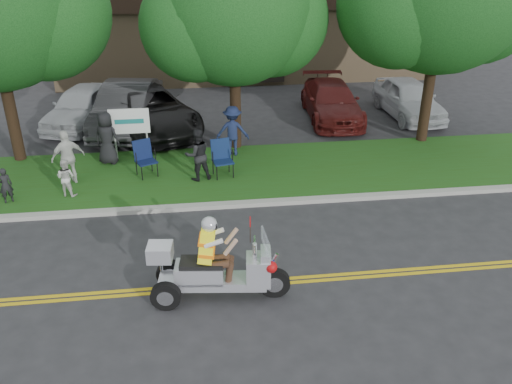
{
  "coord_description": "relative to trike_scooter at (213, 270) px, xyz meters",
  "views": [
    {
      "loc": [
        -1.0,
        -9.92,
        6.93
      ],
      "look_at": [
        0.52,
        2.0,
        0.93
      ],
      "focal_mm": 38.0,
      "sensor_mm": 36.0,
      "label": 1
    }
  ],
  "objects": [
    {
      "name": "parked_car_mid",
      "position": [
        -1.79,
        10.3,
        0.13
      ],
      "size": [
        4.5,
        6.2,
        1.57
      ],
      "primitive_type": "imported",
      "rotation": [
        0.0,
        0.0,
        0.38
      ],
      "color": "black",
      "rests_on": "ground"
    },
    {
      "name": "business_sign",
      "position": [
        -2.19,
        7.43,
        0.6
      ],
      "size": [
        1.25,
        0.06,
        1.75
      ],
      "color": "silver",
      "rests_on": "ground"
    },
    {
      "name": "spectator_chair_a",
      "position": [
        1.05,
        7.34,
        0.27
      ],
      "size": [
        1.13,
        0.76,
        1.63
      ],
      "primitive_type": "imported",
      "rotation": [
        0.0,
        0.0,
        2.99
      ],
      "color": "#1A2449",
      "rests_on": "grass_verge"
    },
    {
      "name": "curb",
      "position": [
        0.71,
        3.88,
        -0.59
      ],
      "size": [
        60.0,
        0.25,
        0.12
      ],
      "primitive_type": "cube",
      "color": "#A8A89E",
      "rests_on": "ground"
    },
    {
      "name": "lawn_chair_a",
      "position": [
        0.58,
        5.8,
        0.06
      ],
      "size": [
        0.68,
        0.69,
        1.09
      ],
      "rotation": [
        0.0,
        0.0,
        0.19
      ],
      "color": "black",
      "rests_on": "grass_verge"
    },
    {
      "name": "parked_car_right",
      "position": [
        5.21,
        10.78,
        0.04
      ],
      "size": [
        2.19,
        4.84,
        1.38
      ],
      "primitive_type": "imported",
      "rotation": [
        0.0,
        0.0,
        -0.06
      ],
      "color": "#4F1412",
      "rests_on": "ground"
    },
    {
      "name": "parked_car_far_left",
      "position": [
        -4.29,
        11.21,
        0.09
      ],
      "size": [
        2.92,
        4.7,
        1.49
      ],
      "primitive_type": "imported",
      "rotation": [
        0.0,
        0.0,
        -0.28
      ],
      "color": "silver",
      "rests_on": "ground"
    },
    {
      "name": "spectator_adult_mid",
      "position": [
        -0.13,
        5.55,
        0.23
      ],
      "size": [
        0.88,
        0.77,
        1.56
      ],
      "primitive_type": "imported",
      "rotation": [
        0.0,
        0.0,
        3.4
      ],
      "color": "black",
      "rests_on": "grass_verge"
    },
    {
      "name": "parked_car_far_right",
      "position": [
        8.28,
        10.65,
        0.08
      ],
      "size": [
        1.87,
        4.36,
        1.47
      ],
      "primitive_type": "imported",
      "rotation": [
        0.0,
        0.0,
        0.03
      ],
      "color": "#B9BCC1",
      "rests_on": "ground"
    },
    {
      "name": "child_right",
      "position": [
        -3.77,
        4.96,
        -0.01
      ],
      "size": [
        0.63,
        0.57,
        1.08
      ],
      "primitive_type": "imported",
      "rotation": [
        0.0,
        0.0,
        2.77
      ],
      "color": "silver",
      "rests_on": "grass_verge"
    },
    {
      "name": "ground",
      "position": [
        0.71,
        0.83,
        -0.65
      ],
      "size": [
        120.0,
        120.0,
        0.0
      ],
      "primitive_type": "plane",
      "color": "#28282B",
      "rests_on": "ground"
    },
    {
      "name": "parked_car_left",
      "position": [
        -2.57,
        10.58,
        0.18
      ],
      "size": [
        2.53,
        5.28,
        1.67
      ],
      "primitive_type": "imported",
      "rotation": [
        0.0,
        0.0,
        -0.15
      ],
      "color": "#323235",
      "rests_on": "ground"
    },
    {
      "name": "child_left",
      "position": [
        -5.32,
        4.73,
        -0.05
      ],
      "size": [
        0.43,
        0.37,
        1.0
      ],
      "primitive_type": "imported",
      "rotation": [
        0.0,
        0.0,
        3.57
      ],
      "color": "black",
      "rests_on": "grass_verge"
    },
    {
      "name": "spectator_chair_b",
      "position": [
        -2.89,
        7.13,
        0.28
      ],
      "size": [
        0.94,
        0.78,
        1.66
      ],
      "primitive_type": "imported",
      "rotation": [
        0.0,
        0.0,
        2.79
      ],
      "color": "black",
      "rests_on": "grass_verge"
    },
    {
      "name": "grass_verge",
      "position": [
        0.71,
        6.03,
        -0.6
      ],
      "size": [
        60.0,
        4.0,
        0.1
      ],
      "primitive_type": "cube",
      "color": "#254F15",
      "rests_on": "ground"
    },
    {
      "name": "lawn_chair_b",
      "position": [
        -1.71,
        6.09,
        0.05
      ],
      "size": [
        0.75,
        0.76,
        1.07
      ],
      "rotation": [
        0.0,
        0.0,
        0.42
      ],
      "color": "black",
      "rests_on": "grass_verge"
    },
    {
      "name": "spectator_adult_right",
      "position": [
        -3.82,
        5.77,
        0.26
      ],
      "size": [
        1.02,
        0.77,
        1.61
      ],
      "primitive_type": "imported",
      "rotation": [
        0.0,
        0.0,
        3.61
      ],
      "color": "silver",
      "rests_on": "grass_verge"
    },
    {
      "name": "commercial_building",
      "position": [
        2.71,
        19.81,
        1.36
      ],
      "size": [
        18.0,
        8.2,
        4.0
      ],
      "color": "#9E7F5B",
      "rests_on": "ground"
    },
    {
      "name": "centerline_near",
      "position": [
        0.71,
        0.25,
        -0.65
      ],
      "size": [
        60.0,
        0.1,
        0.01
      ],
      "primitive_type": "cube",
      "color": "gold",
      "rests_on": "ground"
    },
    {
      "name": "trike_scooter",
      "position": [
        0.0,
        0.0,
        0.0
      ],
      "size": [
        2.86,
        1.02,
        1.87
      ],
      "rotation": [
        0.0,
        0.0,
        -0.12
      ],
      "color": "black",
      "rests_on": "ground"
    },
    {
      "name": "tree_mid",
      "position": [
        1.27,
        8.07,
        3.78
      ],
      "size": [
        5.88,
        4.8,
        7.05
      ],
      "color": "#332114",
      "rests_on": "ground"
    },
    {
      "name": "centerline_far",
      "position": [
        0.71,
        0.41,
        -0.65
      ],
      "size": [
        60.0,
        0.1,
        0.01
      ],
      "primitive_type": "cube",
      "color": "gold",
      "rests_on": "ground"
    }
  ]
}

